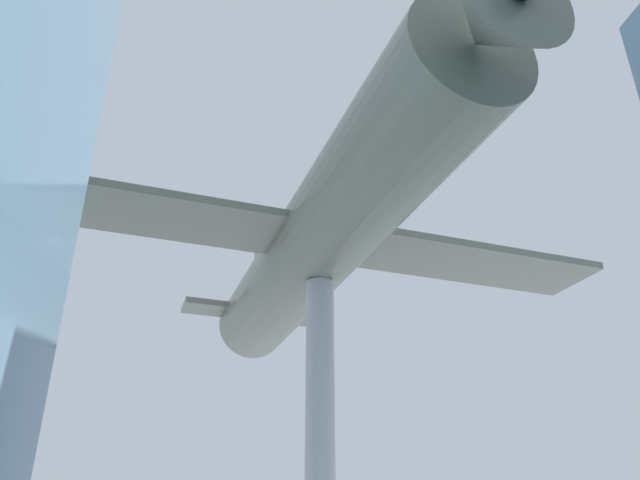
% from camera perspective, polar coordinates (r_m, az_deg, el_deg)
% --- Properties ---
extents(support_pylon_central, '(0.61, 0.61, 6.76)m').
position_cam_1_polar(support_pylon_central, '(13.00, -0.00, -17.82)').
color(support_pylon_central, '#B7B7BC').
rests_on(support_pylon_central, ground_plane).
extents(suspended_airplane, '(14.52, 14.52, 3.52)m').
position_cam_1_polar(suspended_airplane, '(14.15, 0.30, 0.42)').
color(suspended_airplane, slate).
rests_on(suspended_airplane, support_pylon_central).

